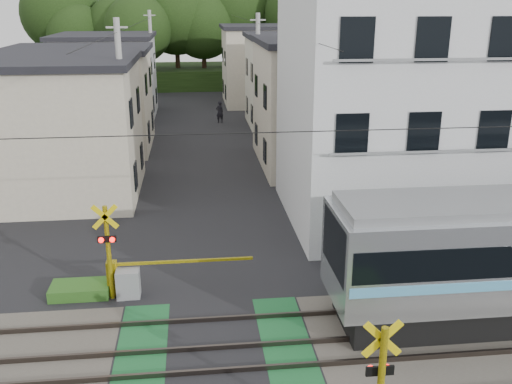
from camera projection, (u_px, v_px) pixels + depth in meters
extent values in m
plane|color=black|center=(216.00, 361.00, 14.41)|extent=(120.00, 120.00, 0.00)
cube|color=#47423A|center=(216.00, 361.00, 14.41)|extent=(120.00, 6.00, 0.00)
cube|color=black|center=(216.00, 361.00, 14.41)|extent=(5.20, 120.00, 0.00)
cube|color=#145126|center=(140.00, 366.00, 14.21)|extent=(1.30, 6.00, 0.00)
cube|color=#145126|center=(290.00, 356.00, 14.61)|extent=(1.30, 6.00, 0.00)
cube|color=#3F3833|center=(217.00, 371.00, 13.92)|extent=(120.00, 0.08, 0.14)
cube|color=#3F3833|center=(215.00, 347.00, 14.86)|extent=(120.00, 0.08, 0.14)
cube|color=#3F3833|center=(213.00, 319.00, 16.18)|extent=(120.00, 0.08, 0.14)
cube|color=black|center=(422.00, 313.00, 16.07)|extent=(2.35, 2.16, 0.59)
cube|color=black|center=(336.00, 244.00, 15.08)|extent=(0.10, 2.36, 1.53)
cube|color=yellow|center=(383.00, 339.00, 10.57)|extent=(0.77, 0.05, 0.77)
cube|color=yellow|center=(383.00, 339.00, 10.57)|extent=(0.77, 0.05, 0.77)
cube|color=black|center=(380.00, 371.00, 10.79)|extent=(0.55, 0.05, 0.20)
sphere|color=#FF0C07|center=(371.00, 369.00, 10.83)|extent=(0.16, 0.16, 0.16)
sphere|color=#FF0C07|center=(387.00, 368.00, 10.87)|extent=(0.16, 0.16, 0.16)
cylinder|color=yellow|center=(109.00, 253.00, 17.01)|extent=(0.14, 0.14, 3.00)
cube|color=yellow|center=(105.00, 217.00, 16.53)|extent=(0.77, 0.05, 0.77)
cube|color=yellow|center=(105.00, 217.00, 16.53)|extent=(0.77, 0.05, 0.77)
cube|color=black|center=(107.00, 239.00, 16.75)|extent=(0.55, 0.05, 0.20)
sphere|color=#FF0C07|center=(101.00, 240.00, 16.68)|extent=(0.16, 0.16, 0.16)
sphere|color=#FF0C07|center=(112.00, 240.00, 16.71)|extent=(0.16, 0.16, 0.16)
cube|color=gray|center=(128.00, 284.00, 17.39)|extent=(0.70, 0.50, 0.90)
cube|color=yellow|center=(112.00, 278.00, 17.55)|extent=(0.30, 0.30, 1.10)
cube|color=yellow|center=(185.00, 261.00, 17.64)|extent=(4.20, 0.08, 0.08)
cube|color=silver|center=(415.00, 110.00, 22.82)|extent=(10.00, 8.00, 9.00)
cube|color=black|center=(347.00, 220.00, 19.59)|extent=(1.10, 0.06, 1.40)
cube|color=black|center=(416.00, 217.00, 19.85)|extent=(1.10, 0.06, 1.40)
cube|color=black|center=(483.00, 214.00, 20.11)|extent=(1.10, 0.06, 1.40)
cube|color=gray|center=(451.00, 234.00, 19.96)|extent=(9.00, 0.06, 0.08)
cube|color=black|center=(352.00, 135.00, 18.64)|extent=(1.10, 0.06, 1.40)
cube|color=black|center=(424.00, 133.00, 18.89)|extent=(1.10, 0.06, 1.40)
cube|color=black|center=(494.00, 131.00, 19.15)|extent=(1.10, 0.06, 1.40)
cube|color=gray|center=(461.00, 151.00, 19.01)|extent=(9.00, 0.06, 0.08)
cube|color=black|center=(357.00, 40.00, 17.68)|extent=(1.10, 0.06, 1.40)
cube|color=black|center=(433.00, 39.00, 17.94)|extent=(1.10, 0.06, 1.40)
cube|color=black|center=(506.00, 39.00, 18.20)|extent=(1.10, 0.06, 1.40)
cube|color=gray|center=(472.00, 59.00, 18.05)|extent=(9.00, 0.06, 0.08)
cube|color=beige|center=(58.00, 132.00, 25.96)|extent=(7.00, 7.00, 6.00)
cube|color=black|center=(50.00, 61.00, 24.95)|extent=(7.35, 7.35, 0.30)
cube|color=black|center=(136.00, 176.00, 25.22)|extent=(0.06, 1.00, 1.20)
cube|color=black|center=(142.00, 156.00, 28.52)|extent=(0.06, 1.00, 1.20)
cube|color=black|center=(131.00, 113.00, 24.33)|extent=(0.06, 1.00, 1.20)
cube|color=black|center=(138.00, 100.00, 27.63)|extent=(0.06, 1.00, 1.20)
cube|color=beige|center=(324.00, 105.00, 31.05)|extent=(7.00, 8.00, 6.50)
cube|color=black|center=(327.00, 41.00, 29.96)|extent=(7.35, 8.40, 0.30)
cube|color=black|center=(265.00, 151.00, 29.41)|extent=(0.06, 1.00, 1.20)
cube|color=black|center=(256.00, 134.00, 33.18)|extent=(0.06, 1.00, 1.20)
cube|color=black|center=(265.00, 97.00, 28.52)|extent=(0.06, 1.00, 1.20)
cube|color=black|center=(256.00, 85.00, 32.29)|extent=(0.06, 1.00, 1.20)
cube|color=beige|center=(82.00, 101.00, 34.41)|extent=(8.00, 7.00, 5.80)
cube|color=black|center=(77.00, 49.00, 33.44)|extent=(8.40, 7.35, 0.30)
cube|color=black|center=(149.00, 132.00, 33.70)|extent=(0.06, 1.00, 1.20)
cube|color=black|center=(153.00, 120.00, 37.00)|extent=(0.06, 1.00, 1.20)
cube|color=black|center=(146.00, 84.00, 32.81)|extent=(0.06, 1.00, 1.20)
cube|color=black|center=(150.00, 76.00, 36.11)|extent=(0.06, 1.00, 1.20)
cube|color=beige|center=(298.00, 83.00, 40.56)|extent=(7.00, 7.00, 6.20)
cube|color=black|center=(300.00, 36.00, 39.52)|extent=(7.35, 7.35, 0.30)
cube|color=black|center=(252.00, 114.00, 39.11)|extent=(0.06, 1.00, 1.20)
cube|color=black|center=(247.00, 105.00, 42.41)|extent=(0.06, 1.00, 1.20)
cube|color=black|center=(252.00, 72.00, 38.22)|extent=(0.06, 1.00, 1.20)
cube|color=black|center=(247.00, 67.00, 41.52)|extent=(0.06, 1.00, 1.20)
cube|color=#A5A8AA|center=(107.00, 78.00, 43.82)|extent=(7.00, 8.00, 6.00)
cube|color=black|center=(104.00, 36.00, 42.82)|extent=(7.35, 8.40, 0.30)
cube|color=black|center=(154.00, 104.00, 42.85)|extent=(0.06, 1.00, 1.20)
cube|color=black|center=(156.00, 95.00, 46.62)|extent=(0.06, 1.00, 1.20)
cube|color=black|center=(151.00, 66.00, 41.96)|extent=(0.06, 1.00, 1.20)
cube|color=black|center=(154.00, 61.00, 45.73)|extent=(0.06, 1.00, 1.20)
cube|color=beige|center=(270.00, 66.00, 49.87)|extent=(8.00, 7.00, 6.40)
cube|color=black|center=(270.00, 27.00, 48.81)|extent=(8.40, 7.35, 0.30)
cube|color=black|center=(225.00, 92.00, 48.40)|extent=(0.06, 1.00, 1.20)
cube|color=black|center=(223.00, 86.00, 51.70)|extent=(0.06, 1.00, 1.20)
cube|color=black|center=(225.00, 58.00, 47.51)|extent=(0.06, 1.00, 1.20)
cube|color=black|center=(223.00, 55.00, 50.81)|extent=(0.06, 1.00, 1.20)
cube|color=#1C3210|center=(195.00, 76.00, 61.19)|extent=(40.00, 10.00, 2.00)
cylinder|color=#332114|center=(66.00, 59.00, 59.52)|extent=(0.50, 0.50, 5.74)
sphere|color=#1C3210|center=(61.00, 13.00, 58.06)|extent=(8.03, 8.03, 8.03)
cylinder|color=#332114|center=(80.00, 69.00, 57.73)|extent=(0.50, 0.50, 4.25)
sphere|color=#1C3210|center=(77.00, 34.00, 56.64)|extent=(5.95, 5.95, 5.95)
cylinder|color=#332114|center=(124.00, 66.00, 58.30)|extent=(0.50, 0.50, 4.73)
sphere|color=#1C3210|center=(121.00, 27.00, 57.10)|extent=(6.62, 6.62, 6.62)
cylinder|color=#332114|center=(140.00, 68.00, 56.30)|extent=(0.50, 0.50, 4.66)
sphere|color=#1C3210|center=(138.00, 29.00, 55.11)|extent=(6.52, 6.52, 6.52)
cylinder|color=#332114|center=(178.00, 60.00, 59.39)|extent=(0.50, 0.50, 5.50)
sphere|color=#1C3210|center=(176.00, 16.00, 57.98)|extent=(7.70, 7.70, 7.70)
cylinder|color=#332114|center=(204.00, 64.00, 59.46)|extent=(0.50, 0.50, 4.78)
sphere|color=#1C3210|center=(203.00, 26.00, 58.24)|extent=(6.70, 6.70, 6.70)
cylinder|color=#332114|center=(239.00, 56.00, 61.56)|extent=(0.50, 0.50, 5.93)
sphere|color=#1C3210|center=(239.00, 10.00, 60.05)|extent=(8.30, 8.30, 8.30)
cylinder|color=#332114|center=(268.00, 63.00, 62.37)|extent=(0.50, 0.50, 4.42)
sphere|color=#1C3210|center=(269.00, 29.00, 61.24)|extent=(6.19, 6.19, 6.19)
cylinder|color=#332114|center=(302.00, 60.00, 58.78)|extent=(0.50, 0.50, 5.67)
sphere|color=#1C3210|center=(304.00, 14.00, 57.33)|extent=(7.94, 7.94, 7.94)
cylinder|color=#332114|center=(326.00, 67.00, 58.98)|extent=(0.50, 0.50, 4.31)
sphere|color=#1C3210|center=(328.00, 32.00, 57.88)|extent=(6.03, 6.03, 6.03)
cube|color=black|center=(446.00, 128.00, 14.39)|extent=(60.00, 0.02, 0.02)
cylinder|color=#A5A5A0|center=(123.00, 112.00, 25.02)|extent=(0.26, 0.26, 8.00)
cube|color=#A5A5A0|center=(117.00, 27.00, 23.88)|extent=(0.90, 0.08, 0.08)
cylinder|color=#A5A5A0|center=(258.00, 82.00, 34.24)|extent=(0.26, 0.26, 8.00)
cube|color=#A5A5A0|center=(258.00, 20.00, 33.09)|extent=(0.90, 0.08, 0.08)
cylinder|color=#A5A5A0|center=(152.00, 63.00, 44.81)|extent=(0.26, 0.26, 8.00)
cube|color=#A5A5A0|center=(149.00, 15.00, 43.66)|extent=(0.90, 0.08, 0.08)
cube|color=black|center=(138.00, 23.00, 33.83)|extent=(0.02, 42.00, 0.02)
cube|color=black|center=(255.00, 23.00, 34.57)|extent=(0.02, 42.00, 0.02)
imported|color=black|center=(220.00, 112.00, 42.30)|extent=(0.70, 0.59, 1.63)
cube|color=#2D5E1E|center=(81.00, 290.00, 17.60)|extent=(1.80, 1.00, 0.36)
cube|color=#2D5E1E|center=(358.00, 287.00, 17.86)|extent=(1.50, 0.90, 0.30)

